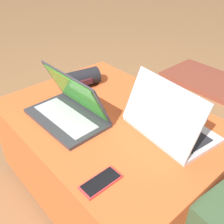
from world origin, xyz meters
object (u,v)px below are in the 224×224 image
object	(u,v)px
wrist_brace	(82,78)
cell_phone	(101,182)
laptop_far	(168,123)
laptop_near	(69,109)

from	to	relation	value
wrist_brace	cell_phone	bearing A→B (deg)	-31.16
laptop_far	cell_phone	size ratio (longest dim) A/B	2.65
laptop_near	wrist_brace	bearing A→B (deg)	131.09
cell_phone	wrist_brace	world-z (taller)	wrist_brace
laptop_near	cell_phone	bearing A→B (deg)	-21.25
laptop_near	laptop_far	world-z (taller)	laptop_far
laptop_near	wrist_brace	size ratio (longest dim) A/B	1.91
laptop_near	cell_phone	size ratio (longest dim) A/B	2.59
cell_phone	wrist_brace	xyz separation A→B (m)	(-0.59, 0.36, 0.04)
laptop_near	wrist_brace	distance (m)	0.30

